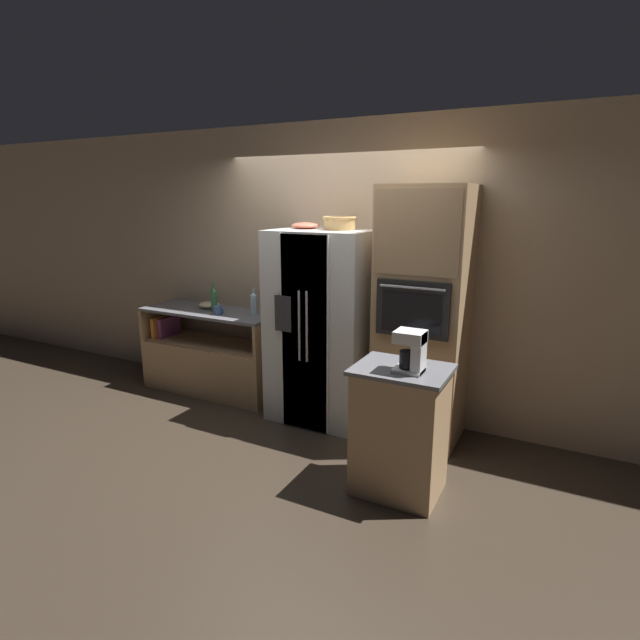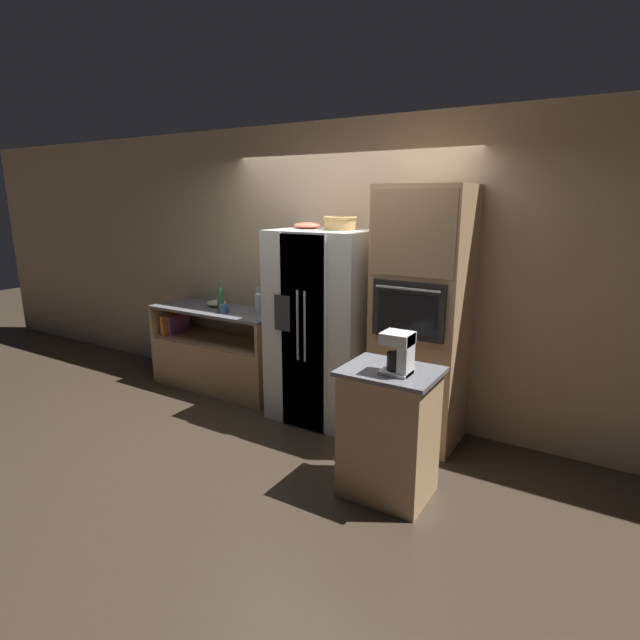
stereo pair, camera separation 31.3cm
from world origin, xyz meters
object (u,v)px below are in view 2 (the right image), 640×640
wicker_basket (340,223)px  mixing_bowl (217,303)px  coffee_maker (400,352)px  fruit_bowl (307,225)px  refrigerator (323,327)px  wall_oven (421,318)px  mug (224,309)px  bottle_tall (258,302)px  bottle_short (220,298)px

wicker_basket → mixing_bowl: (-1.61, 0.07, -0.93)m
coffee_maker → fruit_bowl: bearing=143.5°
fruit_bowl → refrigerator: bearing=-22.8°
wall_oven → mug: size_ratio=17.86×
fruit_bowl → bottle_tall: fruit_bowl is taller
coffee_maker → mixing_bowl: bearing=157.7°
mixing_bowl → coffee_maker: coffee_maker is taller
mixing_bowl → refrigerator: bearing=-5.8°
mug → coffee_maker: 2.50m
wall_oven → mixing_bowl: bearing=177.7°
wicker_basket → wall_oven: bearing=-1.9°
fruit_bowl → mixing_bowl: fruit_bowl is taller
wall_oven → coffee_maker: 1.01m
coffee_maker → bottle_tall: bearing=152.6°
mug → fruit_bowl: bearing=9.9°
wicker_basket → mixing_bowl: wicker_basket is taller
wicker_basket → bottle_short: wicker_basket is taller
refrigerator → bottle_tall: size_ratio=6.54×
wicker_basket → fruit_bowl: (-0.36, 0.02, -0.04)m
bottle_short → mixing_bowl: bearing=145.4°
refrigerator → wicker_basket: wicker_basket is taller
refrigerator → wicker_basket: (0.13, 0.08, 0.97)m
fruit_bowl → bottle_tall: bearing=178.8°
bottle_short → mug: (0.13, -0.10, -0.09)m
refrigerator → bottle_short: bearing=178.6°
wall_oven → fruit_bowl: wall_oven is taller
bottle_tall → bottle_short: bottle_short is taller
mug → coffee_maker: bearing=-20.3°
refrigerator → wall_oven: (0.94, 0.05, 0.20)m
mug → refrigerator: bearing=3.4°
wicker_basket → bottle_short: size_ratio=1.00×
wall_oven → wicker_basket: bearing=178.1°
wall_oven → wicker_basket: wall_oven is taller
wall_oven → bottle_short: (-2.25, -0.02, -0.06)m
mug → mixing_bowl: size_ratio=0.57×
wicker_basket → mug: 1.61m
wall_oven → fruit_bowl: size_ratio=8.43×
coffee_maker → mug: bearing=159.7°
bottle_tall → bottle_short: 0.46m
coffee_maker → refrigerator: bearing=141.2°
wall_oven → mixing_bowl: wall_oven is taller
mixing_bowl → wicker_basket: bearing=-2.6°
wicker_basket → bottle_tall: bearing=178.2°
wicker_basket → fruit_bowl: 0.36m
refrigerator → mixing_bowl: 1.49m
bottle_tall → bottle_short: bearing=-170.1°
refrigerator → mug: bearing=-176.6°
fruit_bowl → bottle_tall: (-0.63, 0.01, -0.81)m
wall_oven → fruit_bowl: bearing=177.8°
wicker_basket → fruit_bowl: wicker_basket is taller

